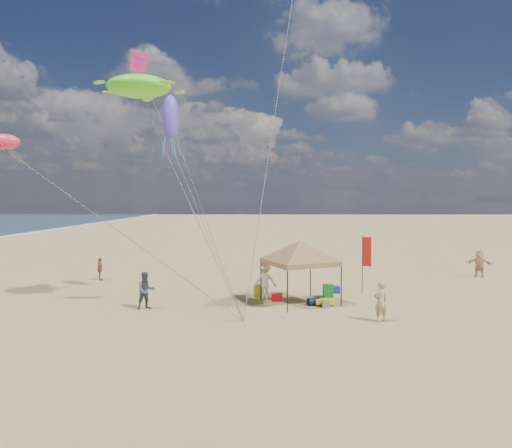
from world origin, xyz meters
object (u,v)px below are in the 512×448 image
object	(u,v)px
person_near_b	(146,291)
person_far_a	(100,269)
beach_cart	(325,301)
person_near_a	(381,301)
canopy_tent	(300,243)
feather_flag	(366,255)
person_far_c	(479,263)
chair_yellow	(259,291)
cooler_red	(277,297)
chair_green	(328,291)
person_near_c	(265,281)
cooler_blue	(335,290)

from	to	relation	value
person_near_b	person_far_a	distance (m)	9.22
beach_cart	person_near_a	xyz separation A→B (m)	(1.93, -3.05, 0.66)
canopy_tent	feather_flag	bearing A→B (deg)	31.52
feather_flag	person_far_c	world-z (taller)	feather_flag
chair_yellow	person_near_a	xyz separation A→B (m)	(5.13, -4.88, 0.51)
person_near_a	person_far_c	world-z (taller)	person_far_c
chair_yellow	person_near_b	distance (m)	5.97
person_near_a	person_near_b	world-z (taller)	person_near_b
cooler_red	person_far_a	xyz separation A→B (m)	(-11.03, 6.04, 0.54)
feather_flag	person_near_a	xyz separation A→B (m)	(-0.63, -5.79, -1.26)
cooler_red	feather_flag	bearing A→B (deg)	20.24
canopy_tent	person_far_a	bearing A→B (deg)	151.68
beach_cart	canopy_tent	bearing A→B (deg)	159.51
canopy_tent	person_near_a	world-z (taller)	canopy_tent
canopy_tent	person_far_c	xyz separation A→B (m)	(12.56, 8.13, -2.12)
person_near_a	person_far_c	size ratio (longest dim) A/B	0.96
feather_flag	chair_green	xyz separation A→B (m)	(-2.16, -0.97, -1.77)
chair_yellow	person_near_c	xyz separation A→B (m)	(0.29, -0.53, 0.60)
person_near_c	person_near_b	bearing A→B (deg)	14.97
person_far_a	person_near_a	bearing A→B (deg)	-144.64
beach_cart	cooler_red	bearing A→B (deg)	157.65
cooler_blue	beach_cart	size ratio (longest dim) A/B	0.60
canopy_tent	cooler_red	bearing A→B (deg)	155.75
person_near_a	person_far_c	xyz separation A→B (m)	(9.45, 11.62, 0.04)
cooler_red	person_near_a	xyz separation A→B (m)	(4.23, -4.00, 0.67)
cooler_red	person_near_a	distance (m)	5.85
person_far_c	person_near_c	bearing A→B (deg)	-124.43
feather_flag	person_near_c	xyz separation A→B (m)	(-5.47, -1.44, -1.17)
cooler_red	chair_yellow	distance (m)	1.27
person_near_c	chair_green	bearing A→B (deg)	-178.00
person_far_c	cooler_blue	bearing A→B (deg)	-123.46
chair_yellow	beach_cart	world-z (taller)	chair_yellow
person_near_b	person_near_c	bearing A→B (deg)	-8.06
chair_green	beach_cart	xyz separation A→B (m)	(-0.40, -1.77, -0.15)
beach_cart	person_far_c	xyz separation A→B (m)	(11.38, 8.57, 0.70)
cooler_blue	person_far_c	bearing A→B (deg)	27.96
cooler_red	person_far_a	size ratio (longest dim) A/B	0.37
chair_yellow	canopy_tent	bearing A→B (deg)	-34.41
chair_green	person_far_a	bearing A→B (deg)	159.18
canopy_tent	feather_flag	size ratio (longest dim) A/B	1.68
cooler_red	cooler_blue	world-z (taller)	same
beach_cart	person_near_c	world-z (taller)	person_near_c
person_near_a	person_far_a	xyz separation A→B (m)	(-15.26, 10.04, -0.13)
canopy_tent	person_near_b	xyz separation A→B (m)	(-7.32, -1.30, -2.14)
chair_green	cooler_red	bearing A→B (deg)	-163.00
feather_flag	cooler_blue	xyz separation A→B (m)	(-1.61, 0.30, -1.93)
beach_cart	person_near_b	bearing A→B (deg)	-174.21
chair_green	person_near_a	distance (m)	5.08
cooler_red	person_near_a	world-z (taller)	person_near_a
beach_cart	person_far_a	distance (m)	15.06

